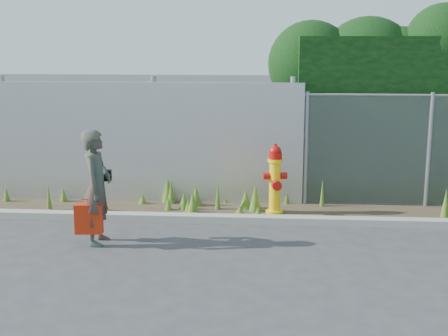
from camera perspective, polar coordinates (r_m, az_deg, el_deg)
ground at (r=8.58m, az=1.32°, el=-8.55°), size 80.00×80.00×0.00m
curb at (r=10.26m, az=1.84°, el=-4.70°), size 16.00×0.22×0.12m
weed_strip at (r=10.95m, az=0.25°, el=-3.28°), size 16.00×1.31×0.55m
corrugated_fence at (r=11.77m, az=-13.87°, el=2.35°), size 8.50×0.21×2.30m
fire_hydrant at (r=10.65m, az=4.68°, el=-1.12°), size 0.41×0.37×1.23m
woman at (r=9.26m, az=-11.54°, el=-1.74°), size 0.42×0.63×1.70m
red_tote_bag at (r=9.25m, az=-12.26°, el=-4.56°), size 0.39×0.15×0.52m
black_shoulder_bag at (r=9.44m, az=-10.93°, el=-0.67°), size 0.22×0.09×0.17m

